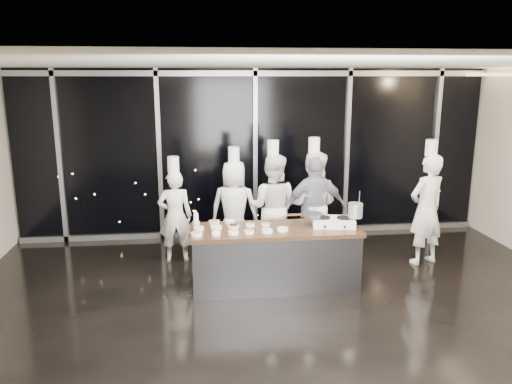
# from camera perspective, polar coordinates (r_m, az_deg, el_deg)

# --- Properties ---
(ground) EXTENTS (9.00, 9.00, 0.00)m
(ground) POSITION_cam_1_polar(r_m,az_deg,el_deg) (6.79, 3.31, -13.68)
(ground) COLOR black
(ground) RESTS_ON ground
(room_shell) EXTENTS (9.02, 7.02, 3.21)m
(room_shell) POSITION_cam_1_polar(r_m,az_deg,el_deg) (6.15, 5.21, 5.45)
(room_shell) COLOR beige
(room_shell) RESTS_ON ground
(window_wall) EXTENTS (8.90, 0.11, 3.20)m
(window_wall) POSITION_cam_1_polar(r_m,az_deg,el_deg) (9.57, -0.12, 4.37)
(window_wall) COLOR black
(window_wall) RESTS_ON ground
(demo_counter) EXTENTS (2.46, 0.86, 0.90)m
(demo_counter) POSITION_cam_1_polar(r_m,az_deg,el_deg) (7.42, 2.15, -7.44)
(demo_counter) COLOR #38373D
(demo_counter) RESTS_ON ground
(stove) EXTENTS (0.67, 0.47, 0.14)m
(stove) POSITION_cam_1_polar(r_m,az_deg,el_deg) (7.44, 8.84, -3.39)
(stove) COLOR silver
(stove) RESTS_ON demo_counter
(frying_pan) EXTENTS (0.55, 0.35, 0.05)m
(frying_pan) POSITION_cam_1_polar(r_m,az_deg,el_deg) (7.40, 6.35, -2.58)
(frying_pan) COLOR gray
(frying_pan) RESTS_ON stove
(stock_pot) EXTENTS (0.24, 0.24, 0.21)m
(stock_pot) POSITION_cam_1_polar(r_m,az_deg,el_deg) (7.42, 11.28, -2.07)
(stock_pot) COLOR #AFAFB1
(stock_pot) RESTS_ON stove
(prep_bowls) EXTENTS (1.38, 0.71, 0.05)m
(prep_bowls) POSITION_cam_1_polar(r_m,az_deg,el_deg) (7.21, -2.71, -4.11)
(prep_bowls) COLOR white
(prep_bowls) RESTS_ON demo_counter
(squeeze_bottle) EXTENTS (0.07, 0.07, 0.26)m
(squeeze_bottle) POSITION_cam_1_polar(r_m,az_deg,el_deg) (7.36, -6.88, -3.03)
(squeeze_bottle) COLOR white
(squeeze_bottle) RESTS_ON demo_counter
(chef_far_left) EXTENTS (0.58, 0.39, 1.78)m
(chef_far_left) POSITION_cam_1_polar(r_m,az_deg,el_deg) (8.40, -9.22, -2.62)
(chef_far_left) COLOR silver
(chef_far_left) RESTS_ON ground
(chef_left) EXTENTS (0.93, 0.72, 1.91)m
(chef_left) POSITION_cam_1_polar(r_m,az_deg,el_deg) (8.53, -2.49, -1.86)
(chef_left) COLOR silver
(chef_left) RESTS_ON ground
(chef_center) EXTENTS (1.05, 0.94, 2.03)m
(chef_center) POSITION_cam_1_polar(r_m,az_deg,el_deg) (8.41, 1.90, -1.66)
(chef_center) COLOR silver
(chef_center) RESTS_ON ground
(guest) EXTENTS (1.08, 0.51, 1.79)m
(guest) POSITION_cam_1_polar(r_m,az_deg,el_deg) (8.39, 6.77, -1.89)
(guest) COLOR #161439
(guest) RESTS_ON ground
(chef_right) EXTENTS (1.10, 0.99, 2.07)m
(chef_right) POSITION_cam_1_polar(r_m,az_deg,el_deg) (8.51, 6.48, -1.43)
(chef_right) COLOR silver
(chef_right) RESTS_ON ground
(chef_side) EXTENTS (0.78, 0.65, 2.07)m
(chef_side) POSITION_cam_1_polar(r_m,az_deg,el_deg) (8.64, 18.90, -1.79)
(chef_side) COLOR silver
(chef_side) RESTS_ON ground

